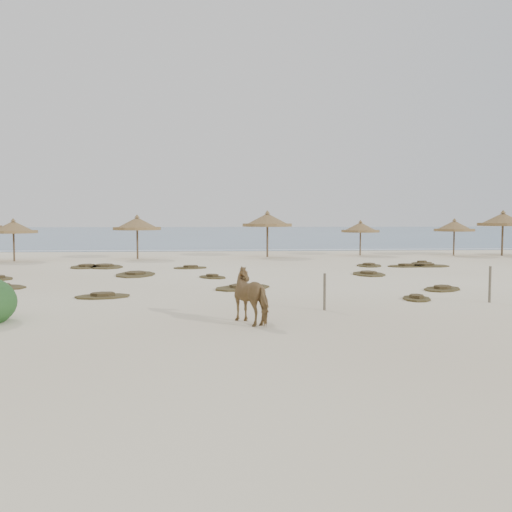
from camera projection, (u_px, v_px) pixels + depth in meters
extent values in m
plane|color=#F5ECC9|center=(282.00, 295.00, 19.68)|extent=(160.00, 160.00, 0.00)
cube|color=navy|center=(226.00, 233.00, 94.27)|extent=(200.00, 100.00, 0.01)
cube|color=white|center=(242.00, 250.00, 45.54)|extent=(70.00, 0.60, 0.01)
cylinder|color=brown|center=(14.00, 245.00, 34.56)|extent=(0.11, 0.11, 1.96)
cylinder|color=brown|center=(14.00, 232.00, 34.50)|extent=(2.94, 2.94, 0.17)
cone|color=brown|center=(13.00, 227.00, 34.48)|extent=(2.84, 2.84, 0.70)
cone|color=brown|center=(13.00, 220.00, 34.45)|extent=(0.34, 0.34, 0.21)
cylinder|color=brown|center=(137.00, 242.00, 36.26)|extent=(0.12, 0.12, 2.13)
cylinder|color=brown|center=(137.00, 228.00, 36.19)|extent=(3.21, 3.21, 0.18)
cone|color=brown|center=(137.00, 223.00, 36.17)|extent=(3.10, 3.10, 0.76)
cone|color=brown|center=(137.00, 216.00, 36.14)|extent=(0.37, 0.37, 0.22)
cylinder|color=brown|center=(267.00, 240.00, 38.13)|extent=(0.13, 0.13, 2.34)
cylinder|color=brown|center=(267.00, 225.00, 38.06)|extent=(4.13, 4.13, 0.20)
cone|color=brown|center=(267.00, 220.00, 38.04)|extent=(3.99, 3.99, 0.84)
cone|color=brown|center=(267.00, 212.00, 38.00)|extent=(0.40, 0.40, 0.25)
cylinder|color=brown|center=(360.00, 242.00, 39.69)|extent=(0.11, 0.11, 1.85)
cylinder|color=brown|center=(360.00, 231.00, 39.63)|extent=(3.43, 3.43, 0.16)
cone|color=brown|center=(360.00, 227.00, 39.61)|extent=(3.32, 3.32, 0.66)
cone|color=brown|center=(361.00, 221.00, 39.59)|extent=(0.32, 0.32, 0.19)
cylinder|color=brown|center=(454.00, 242.00, 39.42)|extent=(0.11, 0.11, 1.94)
cylinder|color=brown|center=(454.00, 230.00, 39.37)|extent=(3.64, 3.64, 0.17)
cone|color=brown|center=(454.00, 226.00, 39.34)|extent=(3.52, 3.52, 0.69)
cone|color=brown|center=(454.00, 220.00, 39.32)|extent=(0.33, 0.33, 0.20)
cylinder|color=brown|center=(502.00, 239.00, 39.36)|extent=(0.14, 0.14, 2.37)
cylinder|color=brown|center=(503.00, 224.00, 39.29)|extent=(4.29, 4.29, 0.20)
cone|color=brown|center=(503.00, 219.00, 39.26)|extent=(4.15, 4.15, 0.85)
cone|color=brown|center=(503.00, 212.00, 39.23)|extent=(0.41, 0.41, 0.25)
imported|color=olive|center=(254.00, 296.00, 14.55)|extent=(1.50, 1.82, 1.41)
cylinder|color=#635B4A|center=(325.00, 292.00, 16.52)|extent=(0.09, 0.09, 1.08)
cylinder|color=#635B4A|center=(490.00, 284.00, 18.00)|extent=(0.11, 0.11, 1.15)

